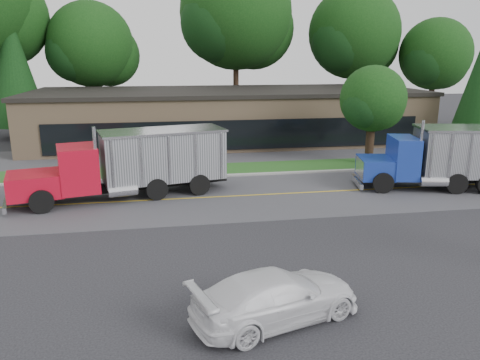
# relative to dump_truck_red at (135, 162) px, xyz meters

# --- Properties ---
(ground) EXTENTS (140.00, 140.00, 0.00)m
(ground) POSITION_rel_dump_truck_red_xyz_m (5.12, -9.98, -1.82)
(ground) COLOR #39393E
(ground) RESTS_ON ground
(road) EXTENTS (60.00, 8.00, 0.02)m
(road) POSITION_rel_dump_truck_red_xyz_m (5.12, -0.98, -1.82)
(road) COLOR #56565B
(road) RESTS_ON ground
(center_line) EXTENTS (60.00, 0.12, 0.01)m
(center_line) POSITION_rel_dump_truck_red_xyz_m (5.12, -0.98, -1.82)
(center_line) COLOR gold
(center_line) RESTS_ON ground
(curb) EXTENTS (60.00, 0.30, 0.12)m
(curb) POSITION_rel_dump_truck_red_xyz_m (5.12, 3.22, -1.82)
(curb) COLOR #9E9E99
(curb) RESTS_ON ground
(grass_verge) EXTENTS (60.00, 3.40, 0.03)m
(grass_verge) POSITION_rel_dump_truck_red_xyz_m (5.12, 5.02, -1.82)
(grass_verge) COLOR #23591E
(grass_verge) RESTS_ON ground
(far_parking) EXTENTS (60.00, 7.00, 0.02)m
(far_parking) POSITION_rel_dump_truck_red_xyz_m (5.12, 10.02, -1.82)
(far_parking) COLOR #56565B
(far_parking) RESTS_ON ground
(strip_mall) EXTENTS (32.00, 12.00, 4.00)m
(strip_mall) POSITION_rel_dump_truck_red_xyz_m (7.12, 16.02, 0.18)
(strip_mall) COLOR tan
(strip_mall) RESTS_ON ground
(tree_far_b) EXTENTS (8.51, 8.01, 12.13)m
(tree_far_b) POSITION_rel_dump_truck_red_xyz_m (-4.75, 24.12, 5.93)
(tree_far_b) COLOR #382619
(tree_far_b) RESTS_ON ground
(tree_far_c) EXTENTS (11.68, 10.99, 16.66)m
(tree_far_c) POSITION_rel_dump_truck_red_xyz_m (9.30, 24.16, 8.82)
(tree_far_c) COLOR #382619
(tree_far_c) RESTS_ON ground
(tree_far_d) EXTENTS (9.76, 9.19, 13.92)m
(tree_far_d) POSITION_rel_dump_truck_red_xyz_m (21.27, 23.14, 7.07)
(tree_far_d) COLOR #382619
(tree_far_d) RESTS_ON ground
(tree_far_e) EXTENTS (7.59, 7.14, 10.83)m
(tree_far_e) POSITION_rel_dump_truck_red_xyz_m (29.23, 21.11, 5.09)
(tree_far_e) COLOR #382619
(tree_far_e) RESTS_ON ground
(evergreen_left) EXTENTS (4.92, 4.92, 11.18)m
(evergreen_left) POSITION_rel_dump_truck_red_xyz_m (-10.88, 20.02, 4.33)
(evergreen_left) COLOR #382619
(evergreen_left) RESTS_ON ground
(tree_verge) EXTENTS (4.57, 4.30, 6.51)m
(tree_verge) POSITION_rel_dump_truck_red_xyz_m (15.19, 5.08, 2.33)
(tree_verge) COLOR #382619
(tree_verge) RESTS_ON ground
(dump_truck_red) EXTENTS (10.95, 4.83, 3.36)m
(dump_truck_red) POSITION_rel_dump_truck_red_xyz_m (0.00, 0.00, 0.00)
(dump_truck_red) COLOR black
(dump_truck_red) RESTS_ON ground
(dump_truck_blue) EXTENTS (7.96, 4.07, 3.36)m
(dump_truck_blue) POSITION_rel_dump_truck_red_xyz_m (16.25, -1.25, -0.01)
(dump_truck_blue) COLOR black
(dump_truck_blue) RESTS_ON ground
(rally_car) EXTENTS (5.19, 3.34, 1.40)m
(rally_car) POSITION_rel_dump_truck_red_xyz_m (4.30, -12.74, -1.12)
(rally_car) COLOR white
(rally_car) RESTS_ON ground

